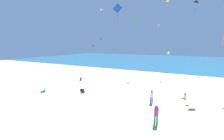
{
  "coord_description": "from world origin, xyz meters",
  "views": [
    {
      "loc": [
        8.29,
        -9.7,
        6.12
      ],
      "look_at": [
        0.0,
        6.84,
        2.86
      ],
      "focal_mm": 22.24,
      "sensor_mm": 36.0,
      "label": 1
    }
  ],
  "objects_px": {
    "beach_chair_far_left": "(82,91)",
    "kite_lime": "(169,52)",
    "beach_chair_near_camera": "(44,90)",
    "kite_blue": "(117,9)",
    "person_0": "(185,97)",
    "kite_white": "(101,10)",
    "person_1": "(81,79)",
    "person_3": "(152,96)",
    "kite_red": "(93,45)",
    "kite_orange": "(158,25)",
    "person_2": "(156,114)",
    "kite_green": "(136,21)",
    "kite_black": "(197,1)",
    "kite_purple": "(101,39)",
    "kite_magenta": "(223,36)",
    "kite_yellow": "(168,1)"
  },
  "relations": [
    {
      "from": "beach_chair_far_left",
      "to": "kite_lime",
      "type": "relative_size",
      "value": 0.5
    },
    {
      "from": "beach_chair_near_camera",
      "to": "kite_blue",
      "type": "relative_size",
      "value": 0.49
    },
    {
      "from": "person_0",
      "to": "kite_lime",
      "type": "xyz_separation_m",
      "value": [
        -3.45,
        18.1,
        4.29
      ]
    },
    {
      "from": "beach_chair_far_left",
      "to": "kite_white",
      "type": "relative_size",
      "value": 0.68
    },
    {
      "from": "kite_white",
      "to": "person_1",
      "type": "bearing_deg",
      "value": -74.57
    },
    {
      "from": "person_3",
      "to": "kite_red",
      "type": "bearing_deg",
      "value": -161.34
    },
    {
      "from": "person_3",
      "to": "kite_orange",
      "type": "relative_size",
      "value": 1.08
    },
    {
      "from": "person_1",
      "to": "person_3",
      "type": "relative_size",
      "value": 0.49
    },
    {
      "from": "person_2",
      "to": "kite_white",
      "type": "bearing_deg",
      "value": 45.09
    },
    {
      "from": "kite_lime",
      "to": "kite_white",
      "type": "relative_size",
      "value": 1.38
    },
    {
      "from": "kite_green",
      "to": "kite_red",
      "type": "distance_m",
      "value": 14.78
    },
    {
      "from": "kite_green",
      "to": "kite_orange",
      "type": "xyz_separation_m",
      "value": [
        3.36,
        4.0,
        -0.48
      ]
    },
    {
      "from": "kite_lime",
      "to": "kite_black",
      "type": "bearing_deg",
      "value": -76.76
    },
    {
      "from": "person_0",
      "to": "kite_black",
      "type": "xyz_separation_m",
      "value": [
        0.36,
        1.89,
        10.83
      ]
    },
    {
      "from": "kite_blue",
      "to": "kite_purple",
      "type": "relative_size",
      "value": 0.97
    },
    {
      "from": "kite_blue",
      "to": "kite_magenta",
      "type": "distance_m",
      "value": 12.65
    },
    {
      "from": "person_1",
      "to": "kite_magenta",
      "type": "distance_m",
      "value": 20.82
    },
    {
      "from": "person_3",
      "to": "kite_magenta",
      "type": "height_order",
      "value": "kite_magenta"
    },
    {
      "from": "kite_red",
      "to": "kite_yellow",
      "type": "distance_m",
      "value": 19.72
    },
    {
      "from": "person_1",
      "to": "person_0",
      "type": "bearing_deg",
      "value": -142.42
    },
    {
      "from": "beach_chair_near_camera",
      "to": "kite_purple",
      "type": "bearing_deg",
      "value": -132.64
    },
    {
      "from": "person_1",
      "to": "kite_black",
      "type": "xyz_separation_m",
      "value": [
        16.74,
        0.47,
        10.81
      ]
    },
    {
      "from": "kite_purple",
      "to": "kite_black",
      "type": "bearing_deg",
      "value": -31.91
    },
    {
      "from": "person_0",
      "to": "beach_chair_far_left",
      "type": "bearing_deg",
      "value": 20.59
    },
    {
      "from": "person_0",
      "to": "kite_blue",
      "type": "xyz_separation_m",
      "value": [
        -5.47,
        -7.0,
        8.68
      ]
    },
    {
      "from": "kite_blue",
      "to": "kite_lime",
      "type": "bearing_deg",
      "value": 85.41
    },
    {
      "from": "kite_blue",
      "to": "kite_black",
      "type": "height_order",
      "value": "kite_black"
    },
    {
      "from": "kite_black",
      "to": "kite_yellow",
      "type": "bearing_deg",
      "value": 110.88
    },
    {
      "from": "person_2",
      "to": "kite_blue",
      "type": "relative_size",
      "value": 1.0
    },
    {
      "from": "person_1",
      "to": "kite_green",
      "type": "xyz_separation_m",
      "value": [
        7.79,
        6.61,
        10.29
      ]
    },
    {
      "from": "kite_magenta",
      "to": "kite_lime",
      "type": "bearing_deg",
      "value": 112.6
    },
    {
      "from": "person_2",
      "to": "person_3",
      "type": "xyz_separation_m",
      "value": [
        -1.1,
        3.92,
        -0.09
      ]
    },
    {
      "from": "kite_blue",
      "to": "kite_magenta",
      "type": "relative_size",
      "value": 1.18
    },
    {
      "from": "kite_white",
      "to": "beach_chair_near_camera",
      "type": "bearing_deg",
      "value": -81.0
    },
    {
      "from": "person_3",
      "to": "kite_orange",
      "type": "bearing_deg",
      "value": 157.9
    },
    {
      "from": "kite_blue",
      "to": "kite_red",
      "type": "bearing_deg",
      "value": 128.69
    },
    {
      "from": "kite_yellow",
      "to": "kite_purple",
      "type": "xyz_separation_m",
      "value": [
        -16.07,
        1.49,
        -6.9
      ]
    },
    {
      "from": "person_1",
      "to": "kite_lime",
      "type": "height_order",
      "value": "kite_lime"
    },
    {
      "from": "kite_purple",
      "to": "kite_magenta",
      "type": "bearing_deg",
      "value": -28.41
    },
    {
      "from": "kite_black",
      "to": "beach_chair_far_left",
      "type": "bearing_deg",
      "value": -155.74
    },
    {
      "from": "kite_purple",
      "to": "beach_chair_far_left",
      "type": "bearing_deg",
      "value": -66.24
    },
    {
      "from": "person_0",
      "to": "kite_lime",
      "type": "bearing_deg",
      "value": -75.66
    },
    {
      "from": "beach_chair_near_camera",
      "to": "kite_green",
      "type": "bearing_deg",
      "value": -172.58
    },
    {
      "from": "kite_magenta",
      "to": "person_3",
      "type": "bearing_deg",
      "value": -141.45
    },
    {
      "from": "person_2",
      "to": "kite_lime",
      "type": "distance_m",
      "value": 25.47
    },
    {
      "from": "person_0",
      "to": "person_2",
      "type": "bearing_deg",
      "value": 77.05
    },
    {
      "from": "person_3",
      "to": "kite_orange",
      "type": "height_order",
      "value": "kite_orange"
    },
    {
      "from": "kite_green",
      "to": "kite_white",
      "type": "distance_m",
      "value": 14.36
    },
    {
      "from": "kite_green",
      "to": "kite_orange",
      "type": "distance_m",
      "value": 5.24
    },
    {
      "from": "beach_chair_near_camera",
      "to": "kite_lime",
      "type": "height_order",
      "value": "kite_lime"
    }
  ]
}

